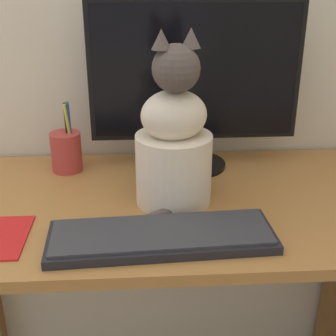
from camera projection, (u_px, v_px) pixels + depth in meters
desk at (170, 247)px, 1.11m from camera, size 1.16×0.57×0.75m
monitor at (195, 80)px, 1.14m from camera, size 0.52×0.17×0.42m
keyboard at (162, 236)px, 0.90m from camera, size 0.44×0.17×0.02m
cat at (174, 143)px, 1.00m from camera, size 0.22×0.25×0.38m
pen_cup at (66, 151)px, 1.19m from camera, size 0.08×0.08×0.18m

